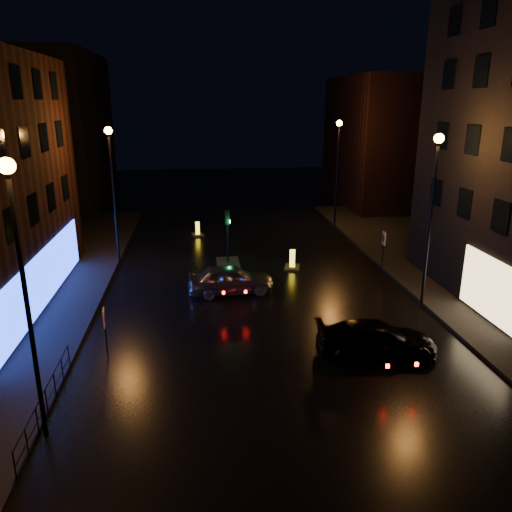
# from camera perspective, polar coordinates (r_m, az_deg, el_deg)

# --- Properties ---
(ground) EXTENTS (120.00, 120.00, 0.00)m
(ground) POSITION_cam_1_polar(r_m,az_deg,el_deg) (18.60, 3.50, -14.32)
(ground) COLOR black
(ground) RESTS_ON ground
(building_far_left) EXTENTS (8.00, 16.00, 14.00)m
(building_far_left) POSITION_cam_1_polar(r_m,az_deg,el_deg) (52.29, -21.81, 13.11)
(building_far_left) COLOR black
(building_far_left) RESTS_ON ground
(building_far_right) EXTENTS (8.00, 14.00, 12.00)m
(building_far_right) POSITION_cam_1_polar(r_m,az_deg,el_deg) (50.98, 14.21, 12.58)
(building_far_right) COLOR black
(building_far_right) RESTS_ON ground
(street_lamp_lnear) EXTENTS (0.44, 0.44, 8.37)m
(street_lamp_lnear) POSITION_cam_1_polar(r_m,az_deg,el_deg) (15.00, -25.30, -0.59)
(street_lamp_lnear) COLOR black
(street_lamp_lnear) RESTS_ON ground
(street_lamp_lfar) EXTENTS (0.44, 0.44, 8.37)m
(street_lamp_lfar) POSITION_cam_1_polar(r_m,az_deg,el_deg) (30.25, -16.11, 8.69)
(street_lamp_lfar) COLOR black
(street_lamp_lfar) RESTS_ON ground
(street_lamp_rnear) EXTENTS (0.44, 0.44, 8.37)m
(street_lamp_rnear) POSITION_cam_1_polar(r_m,az_deg,el_deg) (24.46, 19.56, 6.47)
(street_lamp_rnear) COLOR black
(street_lamp_rnear) RESTS_ON ground
(street_lamp_rfar) EXTENTS (0.44, 0.44, 8.37)m
(street_lamp_rfar) POSITION_cam_1_polar(r_m,az_deg,el_deg) (39.30, 9.31, 10.97)
(street_lamp_rfar) COLOR black
(street_lamp_rfar) RESTS_ON ground
(traffic_signal) EXTENTS (1.40, 2.40, 3.45)m
(traffic_signal) POSITION_cam_1_polar(r_m,az_deg,el_deg) (31.03, -3.23, -0.05)
(traffic_signal) COLOR black
(traffic_signal) RESTS_ON ground
(guard_railing) EXTENTS (0.05, 6.04, 1.00)m
(guard_railing) POSITION_cam_1_polar(r_m,az_deg,el_deg) (17.85, -22.90, -14.50)
(guard_railing) COLOR black
(guard_railing) RESTS_ON ground
(silver_hatchback) EXTENTS (4.58, 2.08, 1.53)m
(silver_hatchback) POSITION_cam_1_polar(r_m,az_deg,el_deg) (26.29, -2.90, -2.69)
(silver_hatchback) COLOR #999BA0
(silver_hatchback) RESTS_ON ground
(dark_sedan) EXTENTS (4.95, 2.39, 1.39)m
(dark_sedan) POSITION_cam_1_polar(r_m,az_deg,el_deg) (20.62, 13.57, -9.26)
(dark_sedan) COLOR black
(dark_sedan) RESTS_ON ground
(bollard_near) EXTENTS (1.21, 1.53, 1.17)m
(bollard_near) POSITION_cam_1_polar(r_m,az_deg,el_deg) (30.36, 4.16, -0.95)
(bollard_near) COLOR black
(bollard_near) RESTS_ON ground
(bollard_far) EXTENTS (1.01, 1.33, 1.06)m
(bollard_far) POSITION_cam_1_polar(r_m,az_deg,el_deg) (37.98, -6.68, 2.68)
(bollard_far) COLOR black
(bollard_far) RESTS_ON ground
(road_sign_left) EXTENTS (0.11, 0.53, 2.17)m
(road_sign_left) POSITION_cam_1_polar(r_m,az_deg,el_deg) (20.13, -16.92, -7.28)
(road_sign_left) COLOR black
(road_sign_left) RESTS_ON ground
(road_sign_right) EXTENTS (0.12, 0.58, 2.39)m
(road_sign_right) POSITION_cam_1_polar(r_m,az_deg,el_deg) (30.42, 14.39, 1.59)
(road_sign_right) COLOR black
(road_sign_right) RESTS_ON ground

